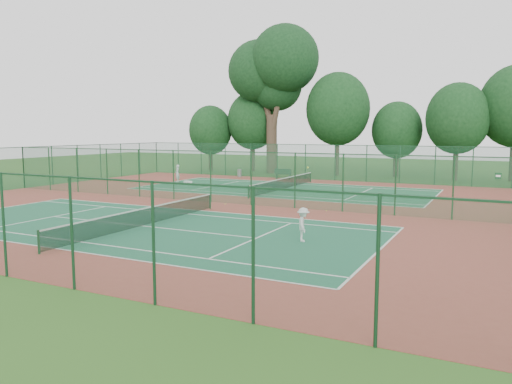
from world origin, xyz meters
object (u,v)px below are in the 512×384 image
bench (283,174)px  kit_bag (188,183)px  trash_bin (239,173)px  big_tree (274,70)px  player_far (177,173)px  player_near (303,225)px

bench → kit_bag: bearing=-137.5°
trash_bin → kit_bag: bearing=-94.2°
trash_bin → big_tree: bearing=79.4°
player_far → trash_bin: bearing=134.6°
bench → trash_bin: bearing=163.4°
bench → player_far: bearing=-151.3°
player_far → trash_bin: 7.80m
kit_bag → big_tree: size_ratio=0.05×
trash_bin → big_tree: big_tree is taller
player_near → trash_bin: 31.14m
bench → kit_bag: (-5.80, -8.27, -0.38)m
player_near → player_far: bearing=23.2°
player_far → bench: 10.50m
player_far → player_near: bearing=22.0°
player_near → bench: size_ratio=0.85×
player_near → player_far: (-19.91, 18.69, 0.07)m
trash_bin → big_tree: 12.83m
player_far → kit_bag: bearing=32.6°
player_near → kit_bag: size_ratio=1.78×
player_near → player_far: 27.31m
player_far → trash_bin: player_far is taller
player_far → bench: bearing=106.4°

